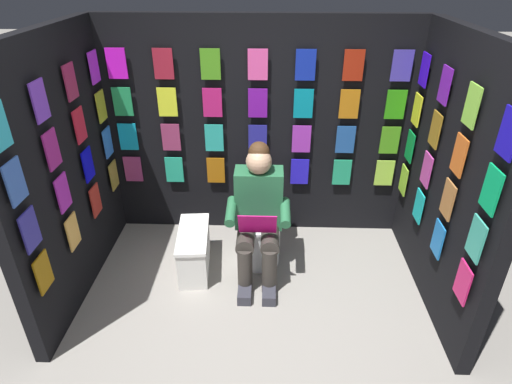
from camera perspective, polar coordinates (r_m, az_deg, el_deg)
name	(u,v)px	position (r m, az deg, el deg)	size (l,w,h in m)	color
ground_plane	(249,368)	(3.16, -0.89, -22.59)	(30.00, 30.00, 0.00)	gray
display_wall_back	(258,131)	(4.02, 0.26, 8.18)	(2.88, 0.14, 2.07)	black
display_wall_left	(449,179)	(3.44, 24.47, 1.62)	(0.14, 1.75, 2.07)	black
display_wall_right	(64,173)	(3.53, -24.30, 2.38)	(0.14, 1.75, 2.07)	black
toilet	(259,226)	(3.87, 0.41, -4.60)	(0.41, 0.55, 0.77)	white
person_reading	(258,214)	(3.53, 0.32, -2.95)	(0.52, 0.68, 1.19)	#286B42
comic_longbox_near	(194,250)	(3.83, -8.30, -7.77)	(0.31, 0.64, 0.39)	white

